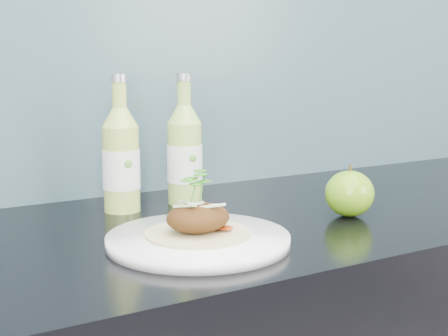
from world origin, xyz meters
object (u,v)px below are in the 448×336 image
Objects in this scene: dinner_plate at (198,240)px; cider_bottle_right at (185,155)px; green_apple at (350,194)px; cider_bottle_left at (121,160)px.

dinner_plate is 1.34× the size of cider_bottle_right.
green_apple is 0.46× the size of cider_bottle_right.
cider_bottle_left is 0.13m from cider_bottle_right.
cider_bottle_left reaches higher than green_apple.
dinner_plate is 0.31m from green_apple.
green_apple is at bearing 3.51° from dinner_plate.
green_apple reaches higher than dinner_plate.
dinner_plate is 2.91× the size of green_apple.
cider_bottle_right is (-0.20, 0.24, 0.05)m from green_apple.
cider_bottle_left reaches higher than dinner_plate.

